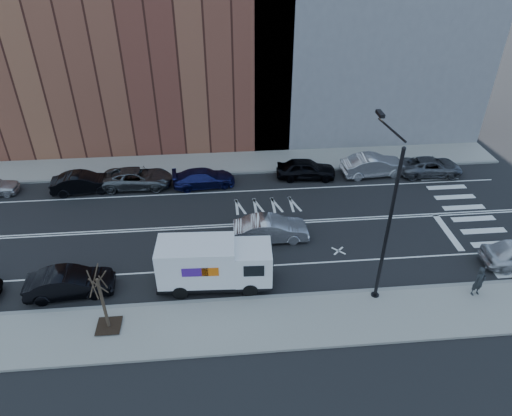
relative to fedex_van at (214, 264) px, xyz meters
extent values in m
plane|color=black|center=(1.66, 5.60, -1.51)|extent=(120.00, 120.00, 0.00)
cube|color=gray|center=(1.66, -3.20, -1.43)|extent=(44.00, 3.60, 0.15)
cube|color=gray|center=(1.66, 14.40, -1.43)|extent=(44.00, 3.60, 0.15)
cube|color=gray|center=(1.66, -1.40, -1.42)|extent=(44.00, 0.25, 0.17)
cube|color=gray|center=(1.66, 12.60, -1.42)|extent=(44.00, 0.25, 0.17)
cube|color=brown|center=(-6.34, 21.20, 9.49)|extent=(26.00, 10.00, 22.00)
cylinder|color=black|center=(8.66, -1.80, 2.99)|extent=(0.18, 0.18, 9.00)
cylinder|color=black|center=(8.66, -1.80, -1.41)|extent=(0.44, 0.44, 0.20)
sphere|color=black|center=(8.66, -1.80, 7.44)|extent=(0.20, 0.20, 0.20)
cylinder|color=black|center=(8.66, -0.10, 7.59)|extent=(0.11, 3.49, 0.48)
cube|color=black|center=(8.66, 1.60, 7.69)|extent=(0.25, 0.80, 0.18)
cube|color=#FFF2CC|center=(8.66, 1.60, 7.59)|extent=(0.18, 0.55, 0.03)
cube|color=black|center=(-5.34, -2.80, -1.28)|extent=(1.20, 1.20, 0.04)
cylinder|color=#382B1E|center=(-5.34, -2.80, 0.24)|extent=(0.16, 0.16, 3.20)
cylinder|color=#382B1E|center=(-5.09, -2.80, 1.64)|extent=(0.06, 0.80, 1.44)
cylinder|color=#382B1E|center=(-5.26, -2.56, 1.64)|extent=(0.81, 0.31, 1.19)
cylinder|color=#382B1E|center=(-5.54, -2.65, 1.64)|extent=(0.58, 0.76, 1.50)
cylinder|color=#382B1E|center=(-5.54, -2.95, 1.64)|extent=(0.47, 0.61, 1.37)
cylinder|color=#382B1E|center=(-5.26, -3.04, 1.64)|extent=(0.72, 0.29, 1.13)
cube|color=black|center=(-0.02, 0.00, -1.06)|extent=(6.24, 2.37, 0.30)
cube|color=white|center=(2.16, -0.10, 0.03)|extent=(2.08, 2.22, 1.98)
cube|color=black|center=(3.17, -0.15, 0.33)|extent=(0.14, 1.84, 0.94)
cube|color=black|center=(2.11, -1.18, 0.33)|extent=(1.09, 0.09, 0.69)
cube|color=black|center=(2.21, 0.98, 0.33)|extent=(1.09, 0.09, 0.69)
cube|color=black|center=(3.13, -0.14, -0.96)|extent=(0.24, 1.99, 0.35)
cube|color=white|center=(-0.91, 0.04, 0.23)|extent=(4.26, 2.37, 2.28)
cube|color=#47198C|center=(-0.96, -1.07, 0.37)|extent=(1.39, 0.08, 0.55)
cube|color=orange|center=(-0.17, -1.10, 0.37)|extent=(0.89, 0.06, 0.55)
cube|color=#47198C|center=(-0.86, 1.15, 0.37)|extent=(1.39, 0.08, 0.55)
cube|color=orange|center=(-0.07, 1.12, 0.37)|extent=(0.89, 0.06, 0.55)
cylinder|color=black|center=(1.92, -1.08, -1.09)|extent=(0.85, 0.32, 0.83)
cylinder|color=black|center=(2.01, 0.90, -1.09)|extent=(0.85, 0.32, 0.83)
cylinder|color=black|center=(-1.85, -0.91, -1.09)|extent=(0.85, 0.32, 0.83)
cylinder|color=black|center=(-1.76, 1.07, -1.09)|extent=(0.85, 0.32, 0.83)
imported|color=black|center=(-9.54, 10.95, -0.76)|extent=(4.67, 2.00, 1.50)
imported|color=#52565A|center=(-5.63, 11.34, -0.79)|extent=(5.22, 2.51, 1.43)
imported|color=#171B53|center=(-0.65, 10.98, -0.84)|extent=(4.80, 2.31, 1.35)
imported|color=black|center=(7.26, 11.51, -0.73)|extent=(4.71, 2.24, 1.55)
imported|color=#B2B2B7|center=(12.63, 11.52, -0.68)|extent=(5.18, 2.18, 1.67)
imported|color=#515359|center=(17.17, 11.19, -0.83)|extent=(5.01, 2.50, 1.36)
imported|color=#B5B4B9|center=(3.62, 3.90, -0.73)|extent=(4.73, 1.67, 1.56)
imported|color=black|center=(-7.82, -0.02, -0.75)|extent=(4.74, 1.98, 1.52)
imported|color=#222527|center=(14.12, -2.19, -0.46)|extent=(0.74, 0.57, 1.81)
camera|label=1|loc=(0.61, -19.19, 16.26)|focal=32.00mm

